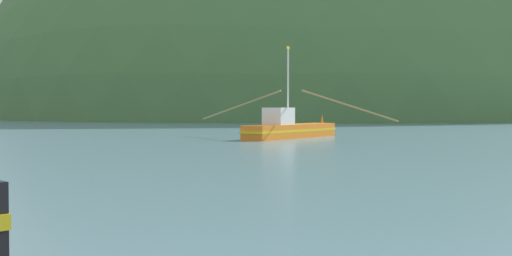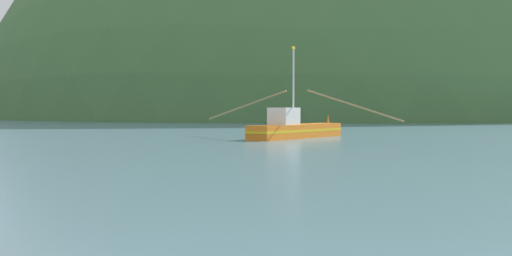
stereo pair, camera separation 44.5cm
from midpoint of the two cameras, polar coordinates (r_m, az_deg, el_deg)
name	(u,v)px [view 1 (the left image)]	position (r m, az deg, el deg)	size (l,w,h in m)	color
hill_far_center	(111,113)	(250.77, -12.64, 1.28)	(111.09, 88.87, 94.50)	#516B38
hill_mid_right	(289,117)	(144.09, 2.83, 0.95)	(141.05, 112.84, 102.59)	#47703D
fishing_boat_orange	(289,129)	(46.12, 2.68, -0.05)	(15.00, 9.87, 6.50)	orange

